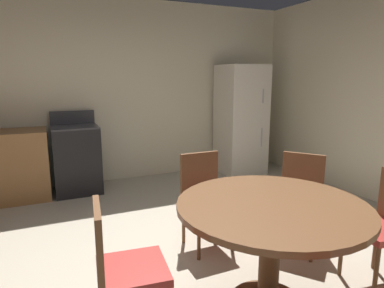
{
  "coord_description": "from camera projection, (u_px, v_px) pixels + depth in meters",
  "views": [
    {
      "loc": [
        -0.91,
        -2.2,
        1.56
      ],
      "look_at": [
        0.32,
        0.61,
        0.95
      ],
      "focal_mm": 31.19,
      "sensor_mm": 36.0,
      "label": 1
    }
  ],
  "objects": [
    {
      "name": "chair_north",
      "position": [
        205.0,
        194.0,
        3.1
      ],
      "size": [
        0.41,
        0.41,
        0.87
      ],
      "rotation": [
        0.0,
        0.0,
        4.73
      ],
      "color": "brown",
      "rests_on": "ground"
    },
    {
      "name": "ground_plane",
      "position": [
        186.0,
        278.0,
        2.64
      ],
      "size": [
        14.0,
        14.0,
        0.0
      ],
      "primitive_type": "plane",
      "color": "#A89E89"
    },
    {
      "name": "chair_west",
      "position": [
        120.0,
        264.0,
        1.93
      ],
      "size": [
        0.44,
        0.44,
        0.87
      ],
      "rotation": [
        0.0,
        0.0,
        6.18
      ],
      "color": "brown",
      "rests_on": "ground"
    },
    {
      "name": "oven_range",
      "position": [
        77.0,
        159.0,
        4.58
      ],
      "size": [
        0.6,
        0.6,
        1.1
      ],
      "color": "black",
      "rests_on": "ground"
    },
    {
      "name": "dining_table",
      "position": [
        271.0,
        225.0,
        2.2
      ],
      "size": [
        1.25,
        1.25,
        0.76
      ],
      "color": "brown",
      "rests_on": "ground"
    },
    {
      "name": "wall_back",
      "position": [
        111.0,
        92.0,
        4.99
      ],
      "size": [
        6.04,
        0.12,
        2.7
      ],
      "primitive_type": "cube",
      "color": "beige",
      "rests_on": "ground"
    },
    {
      "name": "chair_northeast",
      "position": [
        299.0,
        195.0,
        3.07
      ],
      "size": [
        0.56,
        0.56,
        0.87
      ],
      "rotation": [
        0.0,
        0.0,
        3.8
      ],
      "color": "brown",
      "rests_on": "ground"
    },
    {
      "name": "refrigerator",
      "position": [
        241.0,
        120.0,
        5.46
      ],
      "size": [
        0.68,
        0.68,
        1.76
      ],
      "color": "silver",
      "rests_on": "ground"
    }
  ]
}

